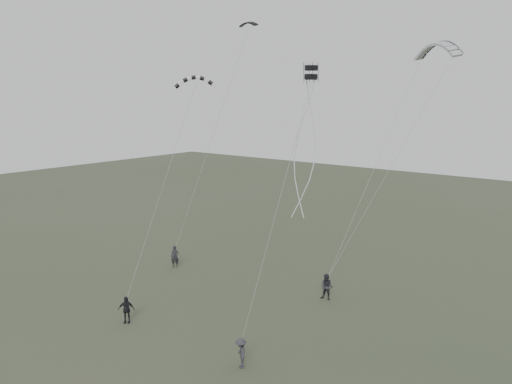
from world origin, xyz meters
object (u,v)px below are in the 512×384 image
Objects in this scene: kite_pale_large at (438,43)px; kite_striped at (196,77)px; flyer_center at (126,310)px; flyer_right at (327,287)px; flyer_left at (175,257)px; flyer_far at (241,353)px; kite_box at (311,72)px; kite_dark_small at (248,23)px.

kite_striped is at bearing -112.93° from kite_pale_large.
flyer_center is at bearing -100.12° from kite_pale_large.
kite_striped is (-7.85, -4.21, 13.97)m from flyer_right.
flyer_left reaches higher than flyer_far.
flyer_right is 18.11m from kite_pale_large.
kite_box is at bearing 115.27° from flyer_far.
kite_pale_large is at bearing 14.34° from flyer_center.
kite_dark_small reaches higher than flyer_left.
kite_box reaches higher than flyer_far.
flyer_far is 23.90m from kite_pale_large.
flyer_far is 14.69m from kite_box.
flyer_center is 0.61× the size of kite_striped.
kite_pale_large is 16.45m from kite_striped.
kite_striped reaches higher than flyer_right.
flyer_far is 17.69m from kite_striped.
flyer_right is at bearing 137.68° from flyer_far.
kite_box is (1.27, 4.13, 14.04)m from flyer_far.
flyer_right is 21.21m from kite_dark_small.
kite_dark_small is at bearing 103.43° from kite_box.
flyer_right reaches higher than flyer_left.
flyer_left is 10.23m from flyer_center.
kite_pale_large is at bearing 121.85° from flyer_far.
kite_pale_large is (12.02, 17.43, 16.32)m from flyer_center.
kite_striped reaches higher than flyer_far.
flyer_right is 1.16× the size of kite_dark_small.
kite_dark_small reaches higher than flyer_center.
kite_striped is (5.20, -2.42, 13.98)m from flyer_left.
kite_dark_small is at bearing -142.86° from kite_pale_large.
kite_pale_large is at bearing 50.61° from flyer_right.
kite_striped reaches higher than kite_box.
flyer_left is at bearing -122.54° from kite_dark_small.
flyer_left is at bearing 110.31° from kite_striped.
kite_striped is (-8.81, 6.09, 14.09)m from flyer_far.
flyer_right is at bearing -35.23° from flyer_left.
kite_pale_large is at bearing -2.13° from kite_striped.
kite_pale_large reaches higher than kite_box.
flyer_center is 8.85m from flyer_far.
flyer_left is at bearing 126.87° from kite_box.
kite_pale_large is (17.19, 8.61, 16.27)m from flyer_left.
flyer_left is 0.65× the size of kite_striped.
kite_dark_small is (-9.76, 3.69, 18.46)m from flyer_right.
kite_striped is 3.86× the size of kite_box.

